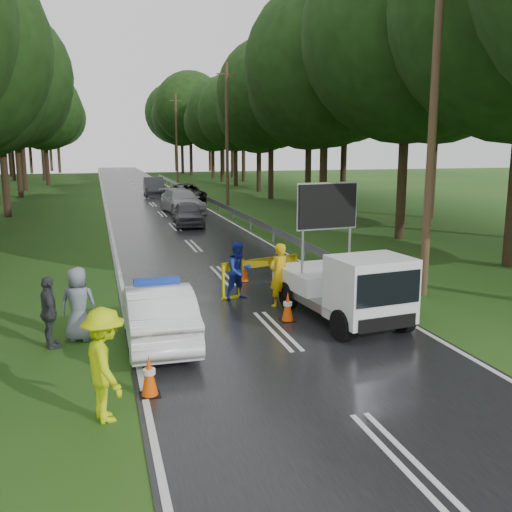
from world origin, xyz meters
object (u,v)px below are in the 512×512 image
object	(u,v)px
queue_car_second	(182,201)
queue_car_third	(187,194)
police_sedan	(158,314)
barrier	(261,267)
work_truck	(347,286)
queue_car_first	(188,214)
queue_car_fourth	(154,186)
officer	(279,275)
civilian	(239,271)

from	to	relation	value
queue_car_second	queue_car_third	size ratio (longest dim) A/B	0.99
police_sedan	barrier	world-z (taller)	police_sedan
work_truck	queue_car_first	bearing A→B (deg)	86.86
queue_car_second	queue_car_fourth	bearing A→B (deg)	84.84
police_sedan	queue_car_first	size ratio (longest dim) A/B	1.05
queue_car_second	queue_car_fourth	xyz separation A→B (m)	(-0.47, 13.44, 0.04)
barrier	queue_car_second	xyz separation A→B (m)	(0.75, 21.05, -0.08)
work_truck	queue_car_fourth	xyz separation A→B (m)	(-1.03, 37.64, -0.13)
police_sedan	queue_car_fourth	distance (m)	38.05
queue_car_first	queue_car_fourth	distance (m)	19.44
queue_car_fourth	work_truck	bearing A→B (deg)	-86.28
work_truck	queue_car_second	world-z (taller)	work_truck
queue_car_first	queue_car_second	size ratio (longest dim) A/B	0.75
work_truck	barrier	xyz separation A→B (m)	(-1.32, 3.16, -0.09)
work_truck	queue_car_first	size ratio (longest dim) A/B	1.14
work_truck	barrier	size ratio (longest dim) A/B	1.74
queue_car_first	officer	bearing A→B (deg)	-86.36
police_sedan	officer	distance (m)	4.05
queue_car_third	civilian	bearing A→B (deg)	-96.27
work_truck	civilian	xyz separation A→B (m)	(-2.07, 2.80, -0.08)
barrier	civilian	world-z (taller)	civilian
police_sedan	officer	xyz separation A→B (m)	(3.50, 2.03, 0.21)
police_sedan	civilian	world-z (taller)	civilian
officer	queue_car_fourth	bearing A→B (deg)	-113.81
queue_car_first	police_sedan	bearing A→B (deg)	-97.07
civilian	queue_car_first	distance (m)	15.44
police_sedan	civilian	bearing A→B (deg)	-130.94
work_truck	queue_car_third	distance (m)	30.21
queue_car_first	queue_car_third	size ratio (longest dim) A/B	0.75
queue_car_first	queue_car_second	xyz separation A→B (m)	(0.54, 6.00, 0.09)
barrier	officer	xyz separation A→B (m)	(0.12, -1.36, 0.06)
officer	queue_car_first	world-z (taller)	officer
police_sedan	civilian	size ratio (longest dim) A/B	2.41
work_truck	civilian	distance (m)	3.48
officer	queue_car_third	bearing A→B (deg)	-117.36
civilian	queue_car_fourth	xyz separation A→B (m)	(1.04, 34.85, -0.06)
barrier	queue_car_third	bearing A→B (deg)	69.00
police_sedan	barrier	xyz separation A→B (m)	(3.38, 3.39, 0.15)
barrier	queue_car_first	size ratio (longest dim) A/B	0.66
barrier	queue_car_fourth	size ratio (longest dim) A/B	0.53
civilian	queue_car_second	size ratio (longest dim) A/B	0.33
police_sedan	queue_car_first	distance (m)	18.79
police_sedan	queue_car_second	xyz separation A→B (m)	(4.14, 24.44, 0.08)
work_truck	queue_car_fourth	world-z (taller)	work_truck
officer	queue_car_fourth	size ratio (longest dim) A/B	0.37
queue_car_third	queue_car_fourth	world-z (taller)	queue_car_fourth
officer	civilian	world-z (taller)	officer
queue_car_third	work_truck	bearing A→B (deg)	-91.82
police_sedan	queue_car_fourth	size ratio (longest dim) A/B	0.85
queue_car_second	civilian	bearing A→B (deg)	-101.18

